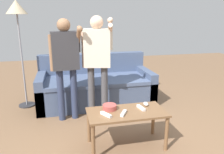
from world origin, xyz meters
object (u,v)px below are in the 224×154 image
at_px(game_remote_nunchuk, 146,104).
at_px(player_left, 66,58).
at_px(snack_bowl, 110,107).
at_px(game_remote_wand_near, 124,113).
at_px(player_center, 97,56).
at_px(game_remote_wand_far, 141,108).
at_px(couch, 95,86).
at_px(coffee_table, 127,117).
at_px(floor_lamp, 17,16).
at_px(game_remote_wand_spare, 106,115).

height_order(game_remote_nunchuk, player_left, player_left).
bearing_deg(player_left, snack_bowl, -59.36).
xyz_separation_m(game_remote_nunchuk, game_remote_wand_near, (-0.34, -0.18, -0.01)).
distance_m(player_center, game_remote_wand_far, 1.07).
bearing_deg(game_remote_wand_near, couch, 93.08).
relative_size(couch, game_remote_wand_far, 12.71).
height_order(coffee_table, game_remote_wand_near, game_remote_wand_near).
bearing_deg(floor_lamp, snack_bowl, -51.58).
xyz_separation_m(coffee_table, floor_lamp, (-1.37, 1.60, 1.16)).
xyz_separation_m(coffee_table, player_left, (-0.66, 0.91, 0.56)).
xyz_separation_m(game_remote_nunchuk, player_left, (-0.94, 0.79, 0.47)).
bearing_deg(floor_lamp, couch, -3.28).
bearing_deg(floor_lamp, game_remote_wand_spare, -56.18).
bearing_deg(game_remote_nunchuk, player_left, 139.98).
relative_size(game_remote_nunchuk, floor_lamp, 0.05).
bearing_deg(couch, player_center, -94.82).
height_order(snack_bowl, player_left, player_left).
height_order(couch, player_left, player_left).
height_order(game_remote_wand_near, game_remote_wand_spare, same).
relative_size(snack_bowl, game_remote_wand_far, 1.05).
xyz_separation_m(couch, player_center, (-0.05, -0.64, 0.68)).
relative_size(couch, player_left, 1.34).
relative_size(snack_bowl, game_remote_nunchuk, 1.91).
xyz_separation_m(player_center, player_left, (-0.46, 0.02, -0.02)).
distance_m(game_remote_nunchuk, player_left, 1.32).
xyz_separation_m(couch, snack_bowl, (-0.04, -1.43, 0.19)).
distance_m(game_remote_nunchuk, game_remote_wand_far, 0.13).
relative_size(coffee_table, floor_lamp, 0.52).
bearing_deg(couch, game_remote_nunchuk, -73.22).
distance_m(game_remote_wand_near, game_remote_wand_far, 0.27).
distance_m(floor_lamp, game_remote_wand_spare, 2.27).
bearing_deg(couch, game_remote_wand_far, -77.47).
height_order(game_remote_nunchuk, game_remote_wand_spare, game_remote_nunchuk).
xyz_separation_m(floor_lamp, player_left, (0.71, -0.69, -0.60)).
bearing_deg(game_remote_wand_near, game_remote_wand_far, 21.85).
bearing_deg(game_remote_wand_far, coffee_table, -171.11).
xyz_separation_m(snack_bowl, player_center, (-0.01, 0.79, 0.49)).
distance_m(player_center, game_remote_wand_spare, 1.08).
distance_m(player_left, game_remote_wand_spare, 1.15).
relative_size(game_remote_nunchuk, player_center, 0.06).
distance_m(couch, game_remote_wand_near, 1.61).
relative_size(couch, game_remote_wand_near, 13.67).
xyz_separation_m(floor_lamp, game_remote_wand_spare, (1.11, -1.66, -1.08)).
bearing_deg(game_remote_nunchuk, coffee_table, -158.17).
bearing_deg(player_center, game_remote_nunchuk, -58.21).
distance_m(coffee_table, player_center, 1.09).
bearing_deg(game_remote_wand_spare, game_remote_wand_near, -2.71).
bearing_deg(game_remote_wand_far, player_left, 134.14).
height_order(player_left, game_remote_wand_far, player_left).
bearing_deg(snack_bowl, game_remote_nunchuk, 1.42).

